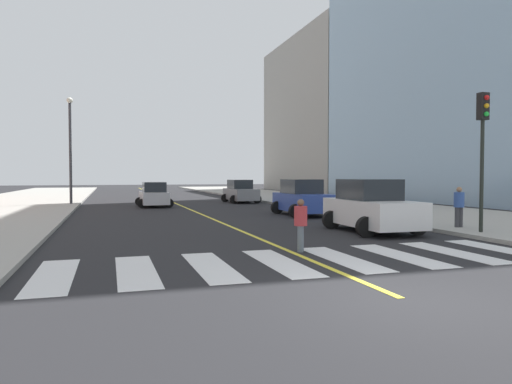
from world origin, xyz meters
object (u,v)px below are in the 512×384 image
(car_gray_nearest, at_px, (241,192))
(car_silver_second, at_px, (154,195))
(street_lamp, at_px, (70,142))
(car_blue_fourth, at_px, (303,198))
(park_bench, at_px, (375,202))
(traffic_light_near_corner, at_px, (483,135))
(car_white_third, at_px, (371,207))
(pedestrian_crossing, at_px, (301,223))
(pedestrian_waiting_east, at_px, (459,205))

(car_gray_nearest, distance_m, car_silver_second, 8.08)
(car_gray_nearest, bearing_deg, street_lamp, -2.11)
(car_gray_nearest, height_order, street_lamp, street_lamp)
(car_silver_second, height_order, car_blue_fourth, car_blue_fourth)
(park_bench, bearing_deg, traffic_light_near_corner, 173.45)
(car_white_third, xyz_separation_m, pedestrian_crossing, (-4.63, -3.73, -0.13))
(car_silver_second, bearing_deg, car_white_third, -69.22)
(street_lamp, bearing_deg, traffic_light_near_corner, -55.83)
(park_bench, distance_m, street_lamp, 22.58)
(car_gray_nearest, height_order, pedestrian_crossing, car_gray_nearest)
(car_silver_second, relative_size, traffic_light_near_corner, 0.78)
(car_gray_nearest, bearing_deg, traffic_light_near_corner, 94.69)
(car_silver_second, distance_m, car_white_third, 19.03)
(car_white_third, xyz_separation_m, park_bench, (4.85, 7.52, -0.29))
(car_gray_nearest, xyz_separation_m, pedestrian_crossing, (-5.04, -24.74, -0.03))
(car_gray_nearest, relative_size, pedestrian_crossing, 2.77)
(car_gray_nearest, relative_size, car_blue_fourth, 0.95)
(car_gray_nearest, relative_size, pedestrian_waiting_east, 2.62)
(park_bench, xyz_separation_m, pedestrian_crossing, (-9.49, -11.25, 0.17))
(street_lamp, bearing_deg, pedestrian_waiting_east, -53.25)
(park_bench, height_order, street_lamp, street_lamp)
(car_gray_nearest, bearing_deg, car_silver_second, 22.10)
(car_blue_fourth, distance_m, traffic_light_near_corner, 11.18)
(car_gray_nearest, height_order, car_blue_fourth, car_blue_fourth)
(park_bench, height_order, pedestrian_crossing, pedestrian_crossing)
(car_silver_second, relative_size, pedestrian_crossing, 2.57)
(car_silver_second, xyz_separation_m, pedestrian_waiting_east, (10.53, -18.54, 0.22))
(car_gray_nearest, xyz_separation_m, car_white_third, (-0.40, -21.01, 0.10))
(car_gray_nearest, height_order, park_bench, car_gray_nearest)
(pedestrian_waiting_east, relative_size, street_lamp, 0.21)
(pedestrian_crossing, xyz_separation_m, pedestrian_waiting_east, (8.18, 2.89, 0.20))
(car_silver_second, height_order, pedestrian_crossing, car_silver_second)
(car_blue_fourth, distance_m, street_lamp, 18.93)
(car_gray_nearest, relative_size, park_bench, 2.36)
(park_bench, distance_m, pedestrian_waiting_east, 8.47)
(car_gray_nearest, xyz_separation_m, street_lamp, (-13.17, 0.02, 3.89))
(pedestrian_crossing, bearing_deg, car_gray_nearest, -164.07)
(car_blue_fourth, relative_size, traffic_light_near_corner, 0.88)
(car_blue_fourth, bearing_deg, car_gray_nearest, -90.10)
(car_gray_nearest, relative_size, street_lamp, 0.55)
(car_silver_second, distance_m, pedestrian_waiting_east, 21.32)
(car_silver_second, bearing_deg, car_gray_nearest, 23.41)
(car_silver_second, relative_size, street_lamp, 0.51)
(car_gray_nearest, distance_m, pedestrian_waiting_east, 22.07)
(park_bench, bearing_deg, car_silver_second, 52.33)
(traffic_light_near_corner, bearing_deg, car_blue_fourth, -75.50)
(car_white_third, relative_size, car_blue_fourth, 1.04)
(pedestrian_crossing, bearing_deg, street_lamp, -134.37)
(pedestrian_crossing, bearing_deg, car_white_third, 156.26)
(car_white_third, xyz_separation_m, car_blue_fourth, (0.46, 8.03, -0.03))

